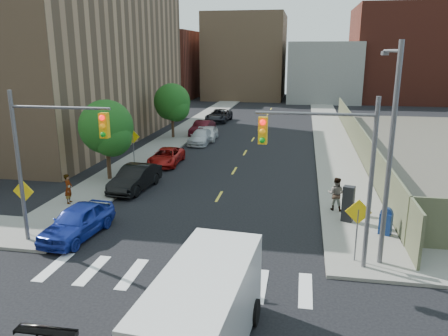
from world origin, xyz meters
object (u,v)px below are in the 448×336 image
at_px(payphone, 348,204).
at_px(pedestrian_west, 68,189).
at_px(cargo_van, 205,309).
at_px(parked_car_maroon, 202,128).
at_px(mailbox, 386,221).
at_px(parked_car_red, 166,157).
at_px(parked_car_blue, 77,221).
at_px(parked_car_silver, 201,137).
at_px(parked_car_grey, 219,116).
at_px(parked_car_white, 208,133).
at_px(pedestrian_east, 336,194).
at_px(parked_car_black, 135,178).

distance_m(payphone, pedestrian_west, 15.43).
xyz_separation_m(cargo_van, pedestrian_west, (-10.44, 10.96, -0.43)).
height_order(parked_car_maroon, mailbox, parked_car_maroon).
xyz_separation_m(parked_car_red, mailbox, (14.41, -11.34, 0.17)).
distance_m(parked_car_blue, parked_car_silver, 22.07).
xyz_separation_m(parked_car_silver, cargo_van, (6.95, -29.08, 0.77)).
distance_m(parked_car_grey, payphone, 34.05).
bearing_deg(parked_car_blue, payphone, 22.84).
bearing_deg(parked_car_maroon, parked_car_white, -58.27).
height_order(payphone, pedestrian_east, payphone).
bearing_deg(parked_car_silver, pedestrian_east, -54.27).
xyz_separation_m(parked_car_maroon, parked_car_grey, (0.00, 9.18, -0.00)).
distance_m(parked_car_silver, parked_car_maroon, 4.36).
bearing_deg(payphone, parked_car_blue, -144.78).
bearing_deg(pedestrian_west, parked_car_grey, -16.82).
distance_m(parked_car_red, pedestrian_west, 10.30).
distance_m(parked_car_white, mailbox, 25.18).
bearing_deg(cargo_van, pedestrian_east, 74.71).
bearing_deg(pedestrian_east, parked_car_maroon, -45.11).
distance_m(parked_car_blue, parked_car_grey, 35.51).
height_order(payphone, pedestrian_west, payphone).
distance_m(parked_car_grey, pedestrian_east, 32.43).
relative_size(parked_car_red, pedestrian_east, 2.46).
bearing_deg(payphone, mailbox, -22.96).
distance_m(parked_car_maroon, pedestrian_east, 24.18).
bearing_deg(pedestrian_east, cargo_van, 84.71).
relative_size(parked_car_black, parked_car_maroon, 1.04).
distance_m(parked_car_maroon, mailbox, 27.81).
bearing_deg(mailbox, cargo_van, -99.87).
relative_size(parked_car_maroon, mailbox, 3.42).
xyz_separation_m(parked_car_black, parked_car_red, (0.00, 6.50, -0.15)).
xyz_separation_m(parked_car_black, parked_car_white, (1.17, 16.58, -0.09)).
bearing_deg(pedestrian_west, cargo_van, -148.40).
relative_size(mailbox, pedestrian_west, 0.78).
xyz_separation_m(parked_car_silver, payphone, (11.93, -18.10, 0.42)).
bearing_deg(parked_car_grey, cargo_van, -75.71).
bearing_deg(pedestrian_east, parked_car_grey, -53.37).
relative_size(parked_car_red, cargo_van, 0.74).
xyz_separation_m(parked_car_black, parked_car_silver, (0.85, 14.67, -0.12)).
bearing_deg(pedestrian_east, parked_car_white, -44.59).
bearing_deg(parked_car_grey, parked_car_silver, -82.50).
bearing_deg(parked_car_silver, parked_car_maroon, 102.29).
relative_size(parked_car_white, payphone, 2.19).
height_order(cargo_van, pedestrian_west, cargo_van).
xyz_separation_m(parked_car_red, cargo_van, (7.80, -20.91, 0.80)).
height_order(mailbox, pedestrian_west, pedestrian_west).
bearing_deg(parked_car_blue, parked_car_silver, 93.46).
bearing_deg(parked_car_white, parked_car_black, -96.99).
bearing_deg(mailbox, parked_car_red, 166.56).
height_order(parked_car_maroon, payphone, payphone).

